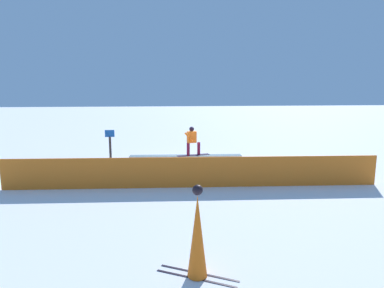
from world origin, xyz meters
TOP-DOWN VIEW (x-y plane):
  - ground_plane at (0.00, 0.00)m, footprint 120.00×120.00m
  - grind_box at (0.00, 0.00)m, footprint 5.17×0.77m
  - snowboarder at (-0.29, 0.04)m, footprint 1.56×0.65m
  - safety_fence at (0.00, 3.03)m, footprint 13.84×0.88m
  - background_skier_left at (0.58, 8.87)m, footprint 1.56×0.97m
  - trail_marker at (3.33, 0.47)m, footprint 0.40×0.10m

SIDE VIEW (x-z plane):
  - ground_plane at x=0.00m, z-range 0.00..0.00m
  - grind_box at x=0.00m, z-range -0.03..0.58m
  - safety_fence at x=0.00m, z-range 0.00..1.14m
  - background_skier_left at x=0.58m, z-range -0.07..1.76m
  - trail_marker at x=3.33m, z-range 0.07..1.95m
  - snowboarder at x=-0.29m, z-range 0.65..1.99m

